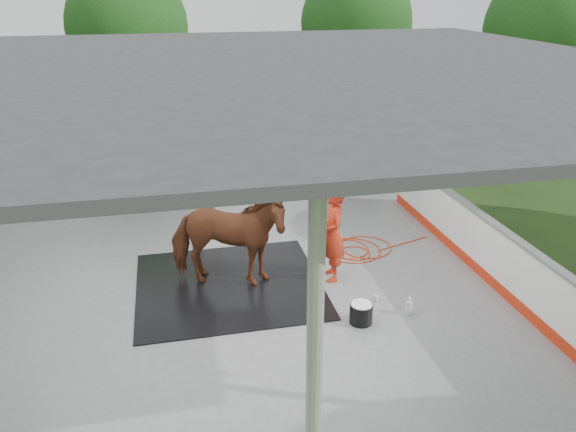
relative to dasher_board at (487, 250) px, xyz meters
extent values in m
plane|color=#1E3814|center=(-4.60, 0.00, -0.59)|extent=(100.00, 100.00, 0.00)
cube|color=slate|center=(-4.60, 0.00, -0.57)|extent=(12.00, 10.00, 0.05)
cylinder|color=beige|center=(-4.60, -4.70, 1.38)|extent=(0.14, 0.14, 3.85)
cylinder|color=beige|center=(-4.60, 4.70, 1.38)|extent=(0.14, 0.14, 3.85)
cylinder|color=beige|center=(1.10, 4.70, 1.38)|extent=(0.14, 0.14, 3.85)
cube|color=brown|center=(-4.60, -4.50, 3.26)|extent=(12.00, 0.10, 0.18)
cube|color=brown|center=(-4.60, -3.00, 3.26)|extent=(12.00, 0.10, 0.18)
cube|color=brown|center=(-4.60, -1.50, 3.26)|extent=(12.00, 0.10, 0.18)
cube|color=brown|center=(-4.60, 0.00, 3.26)|extent=(12.00, 0.10, 0.18)
cube|color=brown|center=(-4.60, 1.50, 3.26)|extent=(12.00, 0.10, 0.18)
cube|color=brown|center=(-4.60, 3.00, 3.26)|extent=(12.00, 0.10, 0.18)
cube|color=brown|center=(-4.60, 4.50, 3.26)|extent=(12.00, 0.10, 0.18)
cube|color=brown|center=(1.10, 0.00, 3.26)|extent=(0.12, 10.00, 0.18)
cube|color=#38383A|center=(-4.60, 0.00, 3.46)|extent=(12.60, 10.60, 0.10)
cube|color=red|center=(0.00, 0.00, -0.44)|extent=(0.14, 8.00, 0.20)
cube|color=white|center=(0.00, 0.00, 0.06)|extent=(0.12, 8.00, 1.00)
cube|color=slate|center=(0.00, 0.00, 0.58)|extent=(0.16, 8.00, 0.06)
cylinder|color=#382314|center=(-6.60, 12.00, 0.51)|extent=(0.36, 0.36, 2.20)
sphere|color=#194714|center=(-6.60, 12.00, 3.21)|extent=(4.00, 4.00, 4.00)
cylinder|color=#382314|center=(1.40, 12.00, 0.51)|extent=(0.36, 0.36, 2.20)
sphere|color=#194714|center=(1.40, 12.00, 3.21)|extent=(4.00, 4.00, 4.00)
cylinder|color=#382314|center=(6.40, 8.00, 0.51)|extent=(0.36, 0.36, 2.20)
sphere|color=#194714|center=(6.40, 8.00, 3.21)|extent=(4.00, 4.00, 4.00)
cube|color=black|center=(-4.73, 0.69, -0.53)|extent=(3.31, 3.11, 0.02)
imported|color=brown|center=(-4.73, 0.69, 0.39)|extent=(2.33, 1.54, 1.81)
imported|color=red|center=(-2.82, 0.56, 0.36)|extent=(0.47, 0.68, 1.80)
cylinder|color=black|center=(-2.78, -0.98, -0.38)|extent=(0.38, 0.38, 0.33)
cylinder|color=white|center=(-2.78, -0.98, -0.21)|extent=(0.35, 0.35, 0.03)
imported|color=silver|center=(-1.92, -0.92, -0.38)|extent=(0.13, 0.13, 0.33)
imported|color=#338CD8|center=(-2.31, -0.41, -0.46)|extent=(0.11, 0.11, 0.17)
torus|color=#C0340D|center=(-1.75, 1.64, -0.53)|extent=(1.07, 1.07, 0.02)
torus|color=#C0340D|center=(-2.16, 1.64, -0.53)|extent=(0.91, 0.91, 0.02)
torus|color=#C0340D|center=(-2.07, 1.41, -0.53)|extent=(0.65, 0.65, 0.02)
torus|color=#C0340D|center=(-2.07, 1.56, -0.53)|extent=(1.17, 1.17, 0.02)
cylinder|color=#C0340D|center=(-0.93, 1.63, -0.53)|extent=(1.28, 0.44, 0.02)
camera|label=1|loc=(-5.62, -8.31, 4.61)|focal=35.00mm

